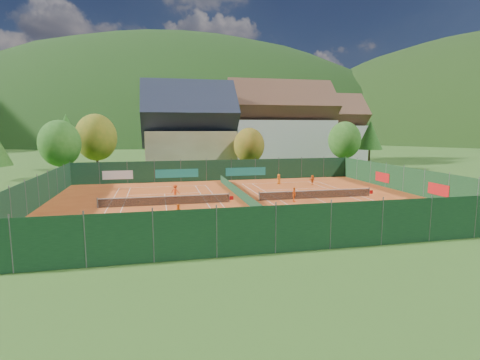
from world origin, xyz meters
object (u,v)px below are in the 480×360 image
object	(u,v)px
chalet	(189,133)
player_right_far_a	(279,179)
hotel_block_a	(280,129)
player_left_mid	(179,213)
player_right_near	(294,195)
player_right_far_b	(312,180)
hotel_block_b	(326,132)
ball_hopper	(401,216)
player_left_near	(131,231)
player_left_far	(175,191)

from	to	relation	value
chalet	player_right_far_a	distance (m)	22.71
hotel_block_a	player_left_mid	size ratio (longest dim) A/B	14.56
player_left_mid	player_right_far_a	distance (m)	22.80
chalet	player_right_near	xyz separation A→B (m)	(7.98, -31.31, -5.85)
player_right_far_b	hotel_block_b	bearing A→B (deg)	-151.10
hotel_block_b	player_right_far_a	xyz separation A→B (m)	(-22.65, -33.33, -5.92)
ball_hopper	player_left_mid	xyz separation A→B (m)	(-17.56, 4.18, 0.19)
hotel_block_a	player_left_mid	bearing A→B (deg)	-118.30
chalet	ball_hopper	distance (m)	43.69
player_left_near	player_left_far	world-z (taller)	player_left_far
player_right_far_a	player_right_near	bearing A→B (deg)	45.45
player_right_near	player_right_far_a	distance (m)	12.22
chalet	ball_hopper	size ratio (longest dim) A/B	20.25
player_left_near	player_right_far_a	xyz separation A→B (m)	(17.97, 21.91, 0.07)
player_left_far	hotel_block_b	bearing A→B (deg)	-104.75
player_left_near	player_left_far	distance (m)	15.20
chalet	player_left_mid	size ratio (longest dim) A/B	10.92
hotel_block_a	player_left_near	world-z (taller)	hotel_block_a
chalet	player_left_near	size ratio (longest dim) A/B	12.76
chalet	player_left_mid	world-z (taller)	chalet
chalet	ball_hopper	bearing A→B (deg)	-71.91
chalet	player_left_near	world-z (taller)	chalet
ball_hopper	player_right_far_b	distance (m)	20.22
hotel_block_a	hotel_block_b	world-z (taller)	hotel_block_a
player_left_mid	player_left_near	bearing A→B (deg)	-127.37
player_right_near	player_right_far_a	bearing A→B (deg)	20.96
hotel_block_b	player_left_near	distance (m)	68.83
hotel_block_b	ball_hopper	world-z (taller)	hotel_block_b
player_right_far_a	player_left_far	bearing A→B (deg)	-6.61
hotel_block_a	ball_hopper	distance (m)	47.94
hotel_block_a	player_left_far	size ratio (longest dim) A/B	14.11
player_left_far	player_right_far_b	xyz separation A→B (m)	(18.38, 5.57, -0.10)
ball_hopper	player_right_far_b	world-z (taller)	player_right_far_b
player_left_near	player_left_mid	size ratio (longest dim) A/B	0.86
hotel_block_b	player_right_far_b	world-z (taller)	hotel_block_b
hotel_block_a	chalet	bearing A→B (deg)	-162.47
ball_hopper	player_right_far_a	bearing A→B (deg)	98.05
player_right_far_b	player_right_far_a	bearing A→B (deg)	-54.34
hotel_block_a	player_right_far_a	world-z (taller)	hotel_block_a
chalet	player_right_far_a	world-z (taller)	chalet
chalet	player_right_far_b	world-z (taller)	chalet
player_left_near	player_left_far	bearing A→B (deg)	65.26
player_right_near	chalet	bearing A→B (deg)	46.43
chalet	player_right_far_a	xyz separation A→B (m)	(10.35, -19.33, -5.92)
player_left_far	player_right_near	bearing A→B (deg)	-174.52
hotel_block_b	player_right_near	distance (m)	52.09
player_left_mid	player_right_far_b	xyz separation A→B (m)	(18.63, 16.01, -0.07)
player_left_near	player_right_near	world-z (taller)	player_right_near
chalet	hotel_block_a	distance (m)	19.94
player_right_far_a	player_right_far_b	xyz separation A→B (m)	(4.16, -1.61, -0.03)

